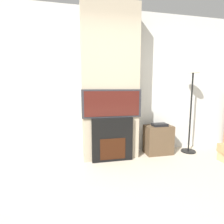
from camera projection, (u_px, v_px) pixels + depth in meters
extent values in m
cube|color=silver|center=(108.00, 84.00, 3.32)|extent=(6.00, 0.06, 2.70)
cube|color=tan|center=(110.00, 84.00, 3.12)|extent=(1.00, 0.36, 2.70)
cube|color=black|center=(112.00, 139.00, 3.07)|extent=(0.72, 0.14, 0.77)
cube|color=#33160A|center=(113.00, 149.00, 3.02)|extent=(0.45, 0.01, 0.37)
cube|color=#2D2D33|center=(112.00, 104.00, 2.99)|extent=(1.04, 0.06, 0.49)
cube|color=#471914|center=(112.00, 104.00, 2.96)|extent=(0.95, 0.01, 0.43)
cylinder|color=black|center=(188.00, 151.00, 3.53)|extent=(0.28, 0.28, 0.03)
cylinder|color=black|center=(191.00, 113.00, 3.42)|extent=(0.03, 0.03, 1.54)
cone|color=silver|center=(193.00, 70.00, 3.31)|extent=(0.26, 0.26, 0.10)
cube|color=brown|center=(158.00, 140.00, 3.41)|extent=(0.52, 0.32, 0.56)
cube|color=black|center=(160.00, 125.00, 3.34)|extent=(0.28, 0.18, 0.05)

